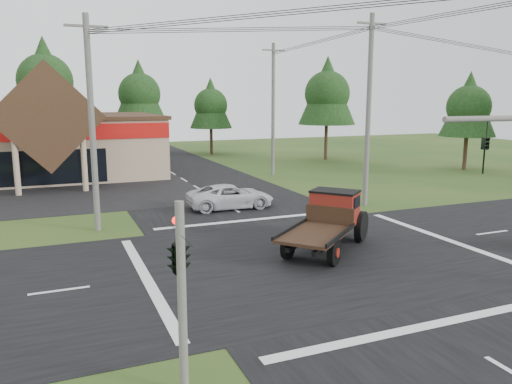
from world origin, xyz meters
TOP-DOWN VIEW (x-y plane):
  - ground at (0.00, 0.00)m, footprint 120.00×120.00m
  - road_ns at (0.00, 0.00)m, footprint 12.00×120.00m
  - road_ew at (0.00, 0.00)m, footprint 120.00×12.00m
  - traffic_signal_corner at (-7.50, -7.32)m, footprint 0.53×2.48m
  - utility_pole_nw at (-8.00, 8.00)m, footprint 2.00×0.30m
  - utility_pole_ne at (8.00, 8.00)m, footprint 2.00×0.30m
  - utility_pole_n at (8.00, 22.00)m, footprint 2.00×0.30m
  - tree_row_c at (-10.00, 41.00)m, footprint 7.28×7.28m
  - tree_row_d at (0.00, 42.00)m, footprint 6.16×6.16m
  - tree_row_e at (8.00, 40.00)m, footprint 5.04×5.04m
  - tree_side_ne at (18.00, 30.00)m, footprint 6.16×6.16m
  - tree_side_e_near at (26.00, 18.00)m, footprint 5.04×5.04m
  - antique_flatbed_truck at (0.86, 0.62)m, footprint 6.11×5.69m
  - white_pickup at (-0.05, 10.38)m, footprint 5.31×2.59m

SIDE VIEW (x-z plane):
  - ground at x=0.00m, z-range 0.00..0.00m
  - road_ns at x=0.00m, z-range 0.00..0.02m
  - road_ew at x=0.00m, z-range 0.00..0.02m
  - white_pickup at x=-0.05m, z-range 0.00..1.45m
  - antique_flatbed_truck at x=0.86m, z-range 0.00..2.53m
  - traffic_signal_corner at x=-7.50m, z-range 1.32..5.72m
  - utility_pole_nw at x=-8.00m, z-range 0.14..10.64m
  - utility_pole_n at x=8.00m, z-range 0.14..11.34m
  - utility_pole_ne at x=8.00m, z-range 0.14..11.64m
  - tree_row_e at x=8.00m, z-range 1.49..10.58m
  - tree_side_e_near at x=26.00m, z-range 1.49..10.58m
  - tree_row_d at x=0.00m, z-range 1.82..12.93m
  - tree_side_ne at x=18.00m, z-range 1.82..12.93m
  - tree_row_c at x=-10.00m, z-range 2.16..15.29m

